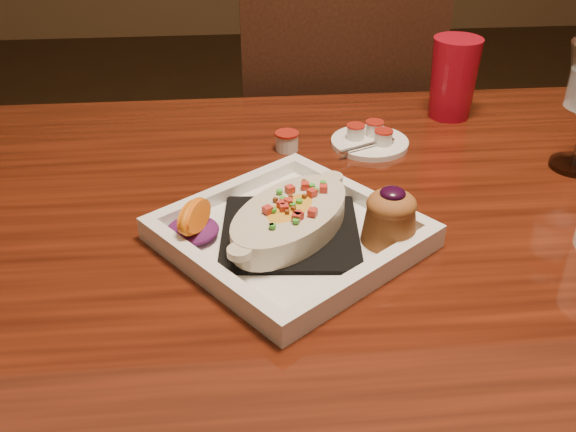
{
  "coord_description": "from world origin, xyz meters",
  "views": [
    {
      "loc": [
        -0.22,
        -0.7,
        1.2
      ],
      "look_at": [
        -0.16,
        -0.01,
        0.77
      ],
      "focal_mm": 40.0,
      "sensor_mm": 36.0,
      "label": 1
    }
  ],
  "objects": [
    {
      "name": "table",
      "position": [
        0.0,
        0.0,
        0.65
      ],
      "size": [
        1.5,
        0.9,
        0.75
      ],
      "color": "maroon",
      "rests_on": "floor"
    },
    {
      "name": "chair_far",
      "position": [
        -0.0,
        0.63,
        0.51
      ],
      "size": [
        0.42,
        0.42,
        0.93
      ],
      "rotation": [
        0.0,
        0.0,
        3.14
      ],
      "color": "black",
      "rests_on": "floor"
    },
    {
      "name": "plate",
      "position": [
        -0.14,
        -0.05,
        0.78
      ],
      "size": [
        0.38,
        0.38,
        0.08
      ],
      "rotation": [
        0.0,
        0.0,
        0.65
      ],
      "color": "white",
      "rests_on": "table"
    },
    {
      "name": "saucer",
      "position": [
        -0.0,
        0.22,
        0.76
      ],
      "size": [
        0.12,
        0.12,
        0.08
      ],
      "color": "white",
      "rests_on": "table"
    },
    {
      "name": "creamer_loose",
      "position": [
        -0.14,
        0.22,
        0.77
      ],
      "size": [
        0.04,
        0.04,
        0.03
      ],
      "color": "silver",
      "rests_on": "table"
    },
    {
      "name": "red_tumbler",
      "position": [
        0.16,
        0.33,
        0.82
      ],
      "size": [
        0.08,
        0.08,
        0.14
      ],
      "primitive_type": "cone",
      "color": "#A40B1D",
      "rests_on": "table"
    }
  ]
}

